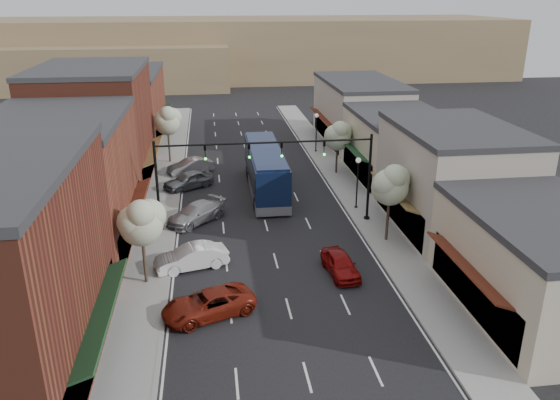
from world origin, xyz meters
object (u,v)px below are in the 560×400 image
object	(u,v)px
tree_right_far	(338,135)
parked_car_c	(196,213)
parked_car_b	(191,257)
parked_car_d	(189,180)
lamp_post_near	(358,175)
red_hatchback	(340,264)
signal_mast_right	(339,166)
parked_car_a	(208,304)
signal_mast_left	(189,172)
parked_car_e	(190,166)
tree_left_near	(141,221)
lamp_post_far	(316,126)
tree_left_far	(168,120)
tree_right_near	(391,184)
coach_bus	(265,169)

from	to	relation	value
tree_right_far	parked_car_c	world-z (taller)	tree_right_far
parked_car_b	parked_car_d	distance (m)	15.84
tree_right_far	lamp_post_near	distance (m)	9.51
red_hatchback	parked_car_b	distance (m)	9.63
signal_mast_right	parked_car_a	xyz separation A→B (m)	(-10.14, -12.10, -3.90)
signal_mast_left	parked_car_e	bearing A→B (deg)	91.78
signal_mast_left	parked_car_d	world-z (taller)	signal_mast_left
tree_left_near	parked_car_e	world-z (taller)	tree_left_near
signal_mast_right	parked_car_b	distance (m)	13.40
parked_car_c	lamp_post_far	bearing A→B (deg)	99.86
parked_car_e	tree_left_near	bearing A→B (deg)	-29.23
parked_car_a	parked_car_d	bearing A→B (deg)	163.51
parked_car_d	tree_left_near	bearing A→B (deg)	-39.26
red_hatchback	parked_car_b	bearing A→B (deg)	161.80
tree_right_far	parked_car_e	distance (m)	14.91
lamp_post_near	lamp_post_far	xyz separation A→B (m)	(0.00, 17.50, 0.00)
signal_mast_right	parked_car_a	world-z (taller)	signal_mast_right
tree_left_near	tree_left_far	distance (m)	26.00
tree_left_far	lamp_post_far	size ratio (longest dim) A/B	1.38
tree_right_near	red_hatchback	xyz separation A→B (m)	(-4.49, -4.30, -3.74)
coach_bus	signal_mast_left	bearing A→B (deg)	-129.13
tree_left_near	parked_car_e	xyz separation A→B (m)	(2.20, 22.08, -3.47)
parked_car_d	parked_car_e	distance (m)	4.50
lamp_post_far	parked_car_b	bearing A→B (deg)	-116.92
lamp_post_far	parked_car_b	size ratio (longest dim) A/B	0.94
tree_right_far	parked_car_d	xyz separation A→B (m)	(-14.48, -2.42, -3.19)
lamp_post_far	parked_car_b	world-z (taller)	lamp_post_far
lamp_post_far	coach_bus	size ratio (longest dim) A/B	0.34
red_hatchback	tree_left_near	bearing A→B (deg)	172.66
tree_left_far	parked_car_d	size ratio (longest dim) A/B	1.30
parked_car_b	parked_car_d	world-z (taller)	parked_car_d
tree_left_far	parked_car_a	distance (m)	30.53
parked_car_a	parked_car_c	xyz separation A→B (m)	(-0.84, 13.52, 0.03)
signal_mast_right	signal_mast_left	distance (m)	11.24
tree_left_far	parked_car_b	bearing A→B (deg)	-83.66
tree_right_far	parked_car_b	bearing A→B (deg)	-127.30
parked_car_c	tree_left_far	bearing A→B (deg)	145.10
parked_car_a	parked_car_e	bearing A→B (deg)	162.61
parked_car_b	parked_car_e	bearing A→B (deg)	166.31
signal_mast_left	parked_car_d	distance (m)	10.28
tree_left_near	parked_car_c	distance (m)	10.50
tree_right_near	parked_car_d	distance (m)	20.18
lamp_post_far	parked_car_c	bearing A→B (deg)	-125.30
tree_left_far	lamp_post_near	world-z (taller)	tree_left_far
lamp_post_near	red_hatchback	bearing A→B (deg)	-109.97
tree_left_near	parked_car_b	xyz separation A→B (m)	(2.70, 1.75, -3.44)
lamp_post_far	coach_bus	world-z (taller)	lamp_post_far
signal_mast_left	parked_car_c	distance (m)	4.13
tree_right_near	tree_left_far	size ratio (longest dim) A/B	0.97
tree_left_far	parked_car_e	bearing A→B (deg)	-60.74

